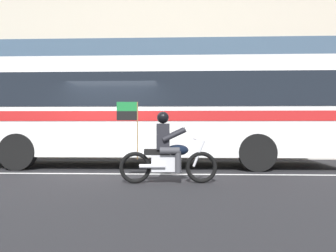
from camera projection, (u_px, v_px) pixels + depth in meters
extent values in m
plane|color=black|center=(111.00, 171.00, 8.97)|extent=(60.00, 60.00, 0.00)
cube|color=#B7B2A8|center=(136.00, 153.00, 14.06)|extent=(28.00, 3.80, 0.15)
cube|color=silver|center=(106.00, 174.00, 8.37)|extent=(26.60, 0.14, 0.01)
cube|color=#B2A893|center=(143.00, 13.00, 16.36)|extent=(28.00, 0.80, 14.05)
cube|color=#384C60|center=(142.00, 52.00, 15.92)|extent=(25.76, 0.10, 1.40)
cube|color=white|center=(147.00, 111.00, 10.13)|extent=(11.49, 2.61, 2.70)
cube|color=black|center=(147.00, 93.00, 10.13)|extent=(10.57, 2.65, 0.96)
cube|color=red|center=(147.00, 117.00, 10.13)|extent=(11.26, 2.64, 0.28)
cube|color=silver|center=(147.00, 66.00, 10.13)|extent=(11.26, 2.48, 0.16)
cylinder|color=black|center=(18.00, 152.00, 9.09)|extent=(1.04, 0.30, 1.04)
cylinder|color=black|center=(257.00, 152.00, 8.83)|extent=(1.04, 0.30, 1.04)
torus|color=black|center=(201.00, 167.00, 7.02)|extent=(0.69, 0.14, 0.69)
torus|color=black|center=(135.00, 168.00, 6.98)|extent=(0.69, 0.14, 0.69)
cube|color=silver|center=(166.00, 163.00, 7.00)|extent=(0.66, 0.32, 0.36)
ellipsoid|color=black|center=(178.00, 150.00, 7.00)|extent=(0.50, 0.31, 0.24)
cube|color=black|center=(157.00, 152.00, 6.99)|extent=(0.58, 0.30, 0.12)
cylinder|color=silver|center=(199.00, 154.00, 7.02)|extent=(0.28, 0.08, 0.58)
cylinder|color=silver|center=(195.00, 139.00, 7.01)|extent=(0.08, 0.64, 0.04)
cylinder|color=silver|center=(152.00, 166.00, 6.83)|extent=(0.55, 0.13, 0.09)
cube|color=black|center=(163.00, 136.00, 6.99)|extent=(0.30, 0.38, 0.56)
sphere|color=black|center=(163.00, 118.00, 6.99)|extent=(0.26, 0.26, 0.26)
cylinder|color=#38383D|center=(169.00, 149.00, 7.18)|extent=(0.43, 0.18, 0.15)
cylinder|color=#38383D|center=(177.00, 160.00, 7.18)|extent=(0.13, 0.13, 0.46)
cylinder|color=#38383D|center=(170.00, 151.00, 6.82)|extent=(0.43, 0.18, 0.15)
cylinder|color=#38383D|center=(178.00, 162.00, 6.82)|extent=(0.13, 0.13, 0.46)
cylinder|color=black|center=(173.00, 134.00, 7.20)|extent=(0.52, 0.15, 0.32)
cylinder|color=black|center=(174.00, 135.00, 6.80)|extent=(0.52, 0.15, 0.32)
cylinder|color=olive|center=(137.00, 131.00, 6.98)|extent=(0.02, 0.02, 1.25)
cube|color=#197233|center=(127.00, 107.00, 6.97)|extent=(0.44, 0.05, 0.20)
cube|color=black|center=(127.00, 116.00, 6.97)|extent=(0.44, 0.05, 0.20)
cylinder|color=#4C8C3F|center=(192.00, 147.00, 12.57)|extent=(0.22, 0.22, 0.58)
sphere|color=#4C8C3F|center=(192.00, 137.00, 12.57)|extent=(0.20, 0.20, 0.20)
cylinder|color=#4C8C3F|center=(192.00, 146.00, 12.43)|extent=(0.09, 0.10, 0.09)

